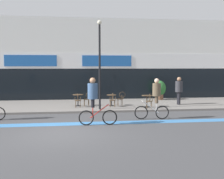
% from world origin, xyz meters
% --- Properties ---
extents(ground_plane, '(120.00, 120.00, 0.00)m').
position_xyz_m(ground_plane, '(0.00, 0.00, 0.00)').
color(ground_plane, '#424244').
extents(sidewalk_slab, '(40.00, 5.50, 0.12)m').
position_xyz_m(sidewalk_slab, '(0.00, 7.25, 0.06)').
color(sidewalk_slab, slate).
rests_on(sidewalk_slab, ground).
extents(storefront_facade, '(40.00, 4.06, 6.42)m').
position_xyz_m(storefront_facade, '(0.00, 11.97, 3.19)').
color(storefront_facade, silver).
rests_on(storefront_facade, ground).
extents(bike_lane_stripe, '(36.00, 0.70, 0.01)m').
position_xyz_m(bike_lane_stripe, '(0.00, 1.73, 0.00)').
color(bike_lane_stripe, '#3D7AB7').
rests_on(bike_lane_stripe, ground).
extents(bistro_table_0, '(0.68, 0.68, 0.75)m').
position_xyz_m(bistro_table_0, '(0.63, 6.57, 0.65)').
color(bistro_table_0, black).
rests_on(bistro_table_0, sidewalk_slab).
extents(bistro_table_1, '(0.62, 0.62, 0.72)m').
position_xyz_m(bistro_table_1, '(2.81, 6.42, 0.63)').
color(bistro_table_1, black).
rests_on(bistro_table_1, sidewalk_slab).
extents(bistro_table_2, '(0.67, 0.67, 0.74)m').
position_xyz_m(bistro_table_2, '(4.97, 5.62, 0.64)').
color(bistro_table_2, black).
rests_on(bistro_table_2, sidewalk_slab).
extents(cafe_chair_0_near, '(0.40, 0.58, 0.90)m').
position_xyz_m(cafe_chair_0_near, '(0.63, 5.95, 0.64)').
color(cafe_chair_0_near, '#4C3823').
rests_on(cafe_chair_0_near, sidewalk_slab).
extents(cafe_chair_0_side, '(0.59, 0.43, 0.90)m').
position_xyz_m(cafe_chair_0_side, '(1.26, 6.58, 0.64)').
color(cafe_chair_0_side, '#4C3823').
rests_on(cafe_chair_0_side, sidewalk_slab).
extents(cafe_chair_1_near, '(0.41, 0.58, 0.90)m').
position_xyz_m(cafe_chair_1_near, '(2.81, 5.79, 0.64)').
color(cafe_chair_1_near, '#4C3823').
rests_on(cafe_chair_1_near, sidewalk_slab).
extents(cafe_chair_1_side, '(0.59, 0.44, 0.90)m').
position_xyz_m(cafe_chair_1_side, '(3.43, 6.43, 0.64)').
color(cafe_chair_1_side, '#4C3823').
rests_on(cafe_chair_1_side, sidewalk_slab).
extents(cafe_chair_2_near, '(0.43, 0.59, 0.90)m').
position_xyz_m(cafe_chair_2_near, '(4.96, 5.00, 0.64)').
color(cafe_chair_2_near, '#4C3823').
rests_on(cafe_chair_2_near, sidewalk_slab).
extents(planter_pot, '(1.00, 1.00, 1.48)m').
position_xyz_m(planter_pot, '(6.89, 9.18, 0.91)').
color(planter_pot, brown).
rests_on(planter_pot, sidewalk_slab).
extents(lamp_post, '(0.26, 0.26, 5.25)m').
position_xyz_m(lamp_post, '(1.94, 5.08, 3.15)').
color(lamp_post, black).
rests_on(lamp_post, sidewalk_slab).
extents(cyclist_1, '(1.76, 0.49, 2.17)m').
position_xyz_m(cyclist_1, '(1.39, 1.34, 1.27)').
color(cyclist_1, black).
rests_on(cyclist_1, ground).
extents(cyclist_2, '(1.76, 0.53, 2.08)m').
position_xyz_m(cyclist_2, '(4.54, 2.33, 1.18)').
color(cyclist_2, black).
rests_on(cyclist_2, ground).
extents(pedestrian_near_end, '(0.48, 0.48, 1.85)m').
position_xyz_m(pedestrian_near_end, '(7.38, 6.42, 1.22)').
color(pedestrian_near_end, black).
rests_on(pedestrian_near_end, sidewalk_slab).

